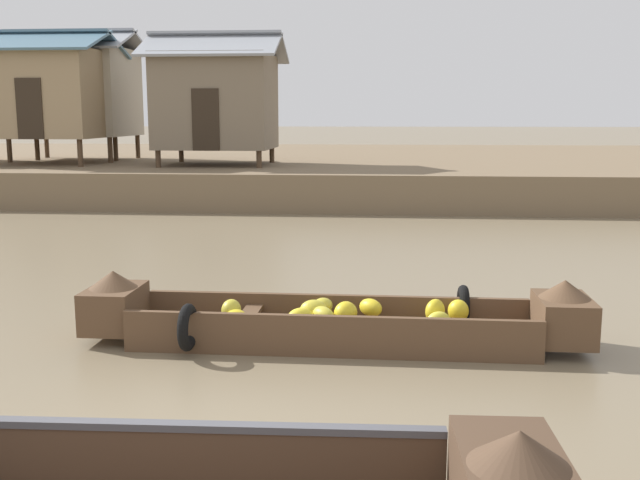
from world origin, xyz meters
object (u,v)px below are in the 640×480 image
stilt_house_mid_left (73,91)px  stilt_house_mid_right (54,92)px  stilt_house_right (216,100)px  banana_boat (333,321)px

stilt_house_mid_left → stilt_house_mid_right: (0.09, -1.73, -0.11)m
stilt_house_mid_left → stilt_house_right: size_ratio=1.09×
stilt_house_mid_right → stilt_house_right: 5.34m
stilt_house_mid_left → stilt_house_right: (5.41, -1.96, -0.35)m
stilt_house_mid_left → stilt_house_right: stilt_house_mid_left is taller
stilt_house_mid_right → stilt_house_mid_left: bearing=92.8°
banana_boat → stilt_house_right: bearing=107.4°
banana_boat → stilt_house_mid_right: size_ratio=1.36×
banana_boat → stilt_house_mid_right: stilt_house_mid_right is taller
stilt_house_mid_right → banana_boat: bearing=-56.3°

